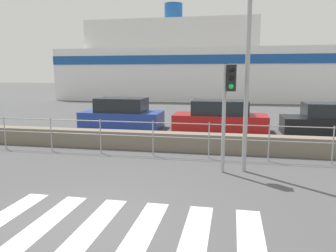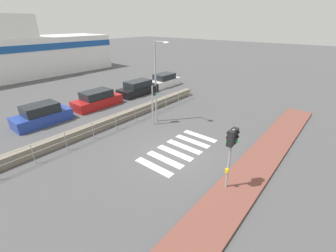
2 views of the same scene
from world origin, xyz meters
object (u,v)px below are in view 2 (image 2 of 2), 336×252
at_px(traffic_light_near, 232,144).
at_px(traffic_light_far, 154,96).
at_px(parked_car_black, 138,88).
at_px(parked_car_red, 97,100).
at_px(streetlamp, 158,73).
at_px(parked_car_blue, 42,115).
at_px(parked_car_white, 164,81).

bearing_deg(traffic_light_near, traffic_light_far, 66.49).
xyz_separation_m(traffic_light_near, parked_car_black, (7.73, 13.78, -1.74)).
bearing_deg(parked_car_red, streetlamp, -82.18).
height_order(parked_car_blue, parked_car_white, parked_car_blue).
bearing_deg(traffic_light_far, traffic_light_near, -113.51).
relative_size(traffic_light_near, traffic_light_far, 1.04).
distance_m(parked_car_red, parked_car_black, 4.97).
xyz_separation_m(parked_car_blue, parked_car_white, (13.93, -0.00, -0.02)).
relative_size(streetlamp, parked_car_white, 1.45).
bearing_deg(streetlamp, traffic_light_far, 176.41).
height_order(parked_car_red, parked_car_black, parked_car_red).
bearing_deg(streetlamp, parked_car_black, 57.87).
xyz_separation_m(traffic_light_near, parked_car_red, (2.76, 13.78, -1.72)).
height_order(streetlamp, parked_car_black, streetlamp).
relative_size(parked_car_black, parked_car_white, 1.11).
height_order(traffic_light_far, parked_car_blue, traffic_light_far).
xyz_separation_m(traffic_light_near, parked_car_blue, (-1.99, 13.78, -1.70)).
xyz_separation_m(parked_car_red, parked_car_black, (4.97, 0.00, -0.02)).
relative_size(parked_car_red, parked_car_white, 1.05).
bearing_deg(traffic_light_near, parked_car_black, 60.72).
height_order(traffic_light_near, parked_car_blue, traffic_light_near).
relative_size(traffic_light_near, parked_car_blue, 0.76).
bearing_deg(parked_car_blue, parked_car_black, 0.00).
xyz_separation_m(streetlamp, parked_car_red, (-0.89, 6.49, -3.05)).
xyz_separation_m(traffic_light_near, parked_car_white, (11.94, 13.78, -1.72)).
height_order(traffic_light_far, parked_car_red, traffic_light_far).
relative_size(traffic_light_far, parked_car_blue, 0.74).
relative_size(streetlamp, parked_car_red, 1.38).
bearing_deg(traffic_light_far, streetlamp, -3.59).
bearing_deg(parked_car_blue, traffic_light_far, -51.26).
relative_size(parked_car_red, parked_car_black, 0.95).
xyz_separation_m(traffic_light_near, traffic_light_far, (3.19, 7.33, -0.22)).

